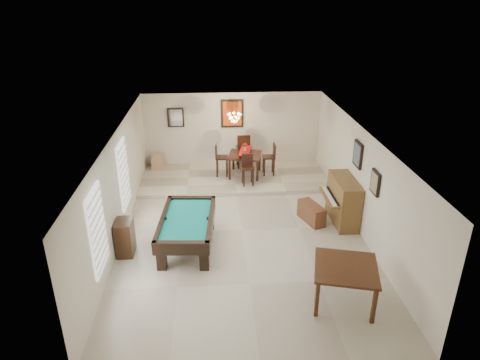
{
  "coord_description": "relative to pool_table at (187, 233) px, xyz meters",
  "views": [
    {
      "loc": [
        -0.69,
        -9.58,
        5.64
      ],
      "look_at": [
        0.0,
        0.6,
        1.15
      ],
      "focal_mm": 32.0,
      "sensor_mm": 36.0,
      "label": 1
    }
  ],
  "objects": [
    {
      "name": "right_picture_upper",
      "position": [
        4.31,
        1.0,
        1.52
      ],
      "size": [
        0.06,
        0.55,
        0.65
      ],
      "primitive_type": "cube",
      "color": "slate",
      "rests_on": "wall_right"
    },
    {
      "name": "pool_table",
      "position": [
        0.0,
        0.0,
        0.0
      ],
      "size": [
        1.39,
        2.35,
        0.76
      ],
      "primitive_type": null,
      "rotation": [
        0.0,
        0.0,
        -0.07
      ],
      "color": "black",
      "rests_on": "ground_plane"
    },
    {
      "name": "apothecary_chest",
      "position": [
        -1.43,
        -0.18,
        0.05
      ],
      "size": [
        0.38,
        0.57,
        0.85
      ],
      "primitive_type": "cube",
      "color": "black",
      "rests_on": "ground_plane"
    },
    {
      "name": "piano_bench",
      "position": [
        3.24,
        1.03,
        -0.13
      ],
      "size": [
        0.63,
        0.96,
        0.5
      ],
      "primitive_type": "cube",
      "rotation": [
        0.0,
        0.0,
        0.35
      ],
      "color": "brown",
      "rests_on": "ground_plane"
    },
    {
      "name": "wall_right",
      "position": [
        4.35,
        0.7,
        0.92
      ],
      "size": [
        0.04,
        9.0,
        2.6
      ],
      "primitive_type": "cube",
      "color": "silver",
      "rests_on": "ground_plane"
    },
    {
      "name": "back_painting",
      "position": [
        1.35,
        5.16,
        1.52
      ],
      "size": [
        0.75,
        0.06,
        0.95
      ],
      "primitive_type": "cube",
      "color": "#D84C14",
      "rests_on": "wall_back"
    },
    {
      "name": "upright_piano",
      "position": [
        3.92,
        0.99,
        0.23
      ],
      "size": [
        0.81,
        1.45,
        1.21
      ],
      "primitive_type": null,
      "color": "brown",
      "rests_on": "ground_plane"
    },
    {
      "name": "wall_back",
      "position": [
        1.35,
        5.2,
        0.92
      ],
      "size": [
        6.0,
        0.04,
        2.6
      ],
      "primitive_type": "cube",
      "color": "silver",
      "rests_on": "ground_plane"
    },
    {
      "name": "square_table",
      "position": [
        3.15,
        -2.22,
        0.03
      ],
      "size": [
        1.44,
        1.44,
        0.82
      ],
      "primitive_type": null,
      "rotation": [
        0.0,
        0.0,
        -0.25
      ],
      "color": "#381D0E",
      "rests_on": "ground_plane"
    },
    {
      "name": "ceiling",
      "position": [
        1.35,
        0.7,
        2.22
      ],
      "size": [
        6.0,
        9.0,
        0.04
      ],
      "primitive_type": "cube",
      "color": "white",
      "rests_on": "wall_back"
    },
    {
      "name": "wall_left",
      "position": [
        -1.65,
        0.7,
        0.92
      ],
      "size": [
        0.04,
        9.0,
        2.6
      ],
      "primitive_type": "cube",
      "color": "silver",
      "rests_on": "ground_plane"
    },
    {
      "name": "dining_table",
      "position": [
        1.7,
        4.05,
        0.16
      ],
      "size": [
        1.19,
        1.19,
        0.84
      ],
      "primitive_type": null,
      "rotation": [
        0.0,
        0.0,
        -0.19
      ],
      "color": "black",
      "rests_on": "dining_step"
    },
    {
      "name": "back_mirror",
      "position": [
        -0.55,
        5.16,
        1.42
      ],
      "size": [
        0.55,
        0.06,
        0.65
      ],
      "primitive_type": "cube",
      "color": "white",
      "rests_on": "wall_back"
    },
    {
      "name": "dining_chair_west",
      "position": [
        0.95,
        4.07,
        0.28
      ],
      "size": [
        0.43,
        0.43,
        1.07
      ],
      "primitive_type": null,
      "rotation": [
        0.0,
        0.0,
        1.5
      ],
      "color": "black",
      "rests_on": "dining_step"
    },
    {
      "name": "dining_chair_east",
      "position": [
        2.47,
        4.07,
        0.26
      ],
      "size": [
        0.39,
        0.39,
        1.04
      ],
      "primitive_type": null,
      "rotation": [
        0.0,
        0.0,
        -1.57
      ],
      "color": "black",
      "rests_on": "dining_step"
    },
    {
      "name": "window_left_front",
      "position": [
        -1.62,
        -1.5,
        1.02
      ],
      "size": [
        0.06,
        1.0,
        1.7
      ],
      "primitive_type": "cube",
      "color": "white",
      "rests_on": "wall_left"
    },
    {
      "name": "right_picture_lower",
      "position": [
        4.31,
        -0.3,
        1.32
      ],
      "size": [
        0.06,
        0.45,
        0.55
      ],
      "primitive_type": "cube",
      "color": "gray",
      "rests_on": "wall_right"
    },
    {
      "name": "flower_vase",
      "position": [
        1.7,
        4.05,
        0.71
      ],
      "size": [
        0.18,
        0.18,
        0.26
      ],
      "primitive_type": null,
      "rotation": [
        0.0,
        0.0,
        0.23
      ],
      "color": "red",
      "rests_on": "dining_table"
    },
    {
      "name": "dining_chair_south",
      "position": [
        1.73,
        3.28,
        0.23
      ],
      "size": [
        0.38,
        0.38,
        0.97
      ],
      "primitive_type": null,
      "rotation": [
        0.0,
        0.0,
        0.05
      ],
      "color": "black",
      "rests_on": "dining_step"
    },
    {
      "name": "wall_front",
      "position": [
        1.35,
        -3.8,
        0.92
      ],
      "size": [
        6.0,
        0.04,
        2.6
      ],
      "primitive_type": "cube",
      "color": "silver",
      "rests_on": "ground_plane"
    },
    {
      "name": "corner_bench",
      "position": [
        -1.25,
        4.88,
        -0.03
      ],
      "size": [
        0.45,
        0.54,
        0.45
      ],
      "primitive_type": "cube",
      "rotation": [
        0.0,
        0.0,
        0.11
      ],
      "color": "tan",
      "rests_on": "dining_step"
    },
    {
      "name": "dining_step",
      "position": [
        1.35,
        3.95,
        -0.32
      ],
      "size": [
        6.0,
        2.5,
        0.12
      ],
      "primitive_type": "cube",
      "color": "beige",
      "rests_on": "ground_plane"
    },
    {
      "name": "dining_chair_north",
      "position": [
        1.68,
        4.81,
        0.33
      ],
      "size": [
        0.47,
        0.47,
        1.18
      ],
      "primitive_type": null,
      "rotation": [
        0.0,
        0.0,
        3.22
      ],
      "color": "black",
      "rests_on": "dining_step"
    },
    {
      "name": "ground_plane",
      "position": [
        1.35,
        0.7,
        -0.39
      ],
      "size": [
        6.0,
        9.0,
        0.02
      ],
      "primitive_type": "cube",
      "color": "beige"
    },
    {
      "name": "chandelier",
      "position": [
        1.35,
        3.9,
        1.82
      ],
      "size": [
        0.44,
        0.44,
        0.6
      ],
      "primitive_type": null,
      "color": "#FFE5B2",
      "rests_on": "ceiling"
    },
    {
      "name": "window_left_rear",
      "position": [
        -1.62,
        1.3,
        1.02
      ],
      "size": [
        0.06,
        1.0,
        1.7
      ],
      "primitive_type": "cube",
      "color": "white",
      "rests_on": "wall_left"
    }
  ]
}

